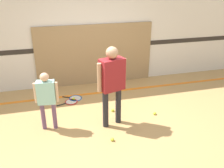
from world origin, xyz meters
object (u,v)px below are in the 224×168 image
racket_spare_on_floor (75,98)px  tennis_ball_near_instructor (112,139)px  person_student_left (46,95)px  racket_second_spare (71,102)px  tennis_ball_by_spare_racket (74,99)px  tennis_ball_stray_right (113,110)px  person_instructor (112,79)px  tennis_ball_stray_left (155,113)px

racket_spare_on_floor → tennis_ball_near_instructor: (0.46, -1.85, 0.02)m
person_student_left → racket_spare_on_floor: size_ratio=2.26×
person_student_left → racket_second_spare: person_student_left is taller
racket_spare_on_floor → tennis_ball_near_instructor: bearing=132.8°
person_student_left → racket_spare_on_floor: bearing=69.3°
tennis_ball_by_spare_racket → tennis_ball_stray_right: 1.09m
person_student_left → tennis_ball_by_spare_racket: person_student_left is taller
person_instructor → racket_second_spare: bearing=105.7°
person_student_left → racket_second_spare: size_ratio=2.17×
person_instructor → racket_second_spare: person_instructor is taller
person_instructor → tennis_ball_stray_left: bearing=-9.8°
racket_second_spare → tennis_ball_by_spare_racket: tennis_ball_by_spare_racket is taller
racket_second_spare → person_student_left: bearing=43.7°
racket_second_spare → tennis_ball_stray_right: 1.09m
racket_spare_on_floor → tennis_ball_stray_right: 1.11m
racket_second_spare → tennis_ball_stray_left: (1.70, -1.03, 0.02)m
person_instructor → tennis_ball_stray_left: size_ratio=24.43×
tennis_ball_by_spare_racket → tennis_ball_stray_right: (0.77, -0.76, 0.00)m
person_instructor → tennis_ball_near_instructor: size_ratio=24.43×
racket_spare_on_floor → racket_second_spare: (-0.12, -0.17, 0.00)m
person_instructor → racket_second_spare: size_ratio=2.99×
racket_spare_on_floor → racket_second_spare: 0.21m
tennis_ball_by_spare_racket → tennis_ball_stray_right: same height
racket_spare_on_floor → tennis_ball_stray_right: size_ratio=7.84×
tennis_ball_near_instructor → tennis_ball_stray_left: (1.12, 0.66, 0.00)m
tennis_ball_stray_right → person_student_left: bearing=-167.2°
tennis_ball_by_spare_racket → tennis_ball_stray_left: 1.97m
person_instructor → tennis_ball_near_instructor: bearing=-120.7°
racket_second_spare → tennis_ball_stray_left: size_ratio=8.17×
person_student_left → person_instructor: bearing=0.3°
tennis_ball_stray_left → tennis_ball_stray_right: bearing=156.9°
tennis_ball_by_spare_racket → person_student_left: bearing=-118.7°
person_student_left → tennis_ball_stray_left: bearing=6.8°
person_instructor → tennis_ball_stray_right: person_instructor is taller
person_student_left → tennis_ball_by_spare_racket: size_ratio=17.73×
tennis_ball_near_instructor → racket_spare_on_floor: bearing=103.8°
tennis_ball_by_spare_racket → tennis_ball_stray_left: (1.62, -1.12, 0.00)m
person_instructor → tennis_ball_by_spare_racket: size_ratio=24.43×
racket_spare_on_floor → tennis_ball_stray_left: size_ratio=7.84×
tennis_ball_stray_left → tennis_ball_stray_right: same height
person_student_left → tennis_ball_stray_right: size_ratio=17.73×
racket_spare_on_floor → tennis_ball_stray_left: 1.98m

